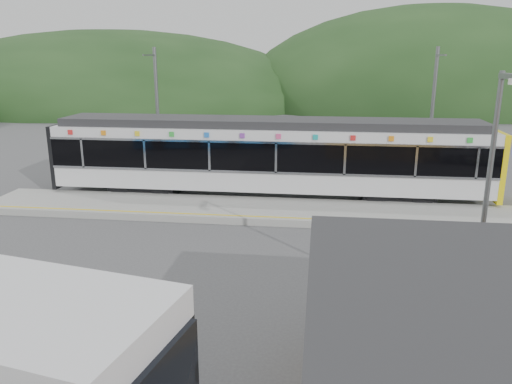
# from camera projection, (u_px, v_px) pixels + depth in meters

# --- Properties ---
(ground) EXTENTS (120.00, 120.00, 0.00)m
(ground) POSITION_uv_depth(u_px,v_px,m) (274.00, 242.00, 18.21)
(ground) COLOR #4C4C4F
(ground) RESTS_ON ground
(hills) EXTENTS (146.00, 149.00, 26.00)m
(hills) POSITION_uv_depth(u_px,v_px,m) (421.00, 206.00, 22.52)
(hills) COLOR #1E3D19
(hills) RESTS_ON ground
(platform) EXTENTS (26.00, 3.20, 0.30)m
(platform) POSITION_uv_depth(u_px,v_px,m) (281.00, 211.00, 21.33)
(platform) COLOR #9E9E99
(platform) RESTS_ON ground
(yellow_line) EXTENTS (26.00, 0.10, 0.01)m
(yellow_line) POSITION_uv_depth(u_px,v_px,m) (279.00, 217.00, 20.04)
(yellow_line) COLOR yellow
(yellow_line) RESTS_ON platform
(train) EXTENTS (20.44, 3.01, 3.74)m
(train) POSITION_uv_depth(u_px,v_px,m) (269.00, 155.00, 23.50)
(train) COLOR black
(train) RESTS_ON ground
(catenary_mast_west) EXTENTS (0.18, 1.80, 7.00)m
(catenary_mast_west) POSITION_uv_depth(u_px,v_px,m) (157.00, 113.00, 26.28)
(catenary_mast_west) COLOR slate
(catenary_mast_west) RESTS_ON ground
(catenary_mast_east) EXTENTS (0.18, 1.80, 7.00)m
(catenary_mast_east) POSITION_uv_depth(u_px,v_px,m) (432.00, 117.00, 24.58)
(catenary_mast_east) COLOR slate
(catenary_mast_east) RESTS_ON ground
(lamp_post) EXTENTS (0.35, 1.10, 6.28)m
(lamp_post) POSITION_uv_depth(u_px,v_px,m) (490.00, 185.00, 11.42)
(lamp_post) COLOR slate
(lamp_post) RESTS_ON ground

